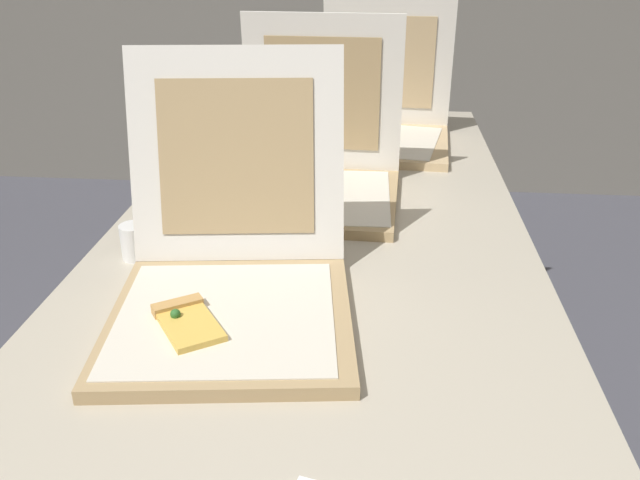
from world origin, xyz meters
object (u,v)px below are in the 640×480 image
Objects in this scene: table at (317,256)px; cup_white_mid at (173,206)px; pizza_box_front at (231,280)px; pizza_box_back at (382,125)px; cup_white_near_center at (135,242)px; pizza_box_middle at (315,174)px.

cup_white_mid is (-0.31, 0.04, 0.08)m from table.
pizza_box_front is 0.99m from pizza_box_back.
pizza_box_front is at bearing -37.96° from cup_white_near_center.
cup_white_mid is (-0.44, -0.60, -0.02)m from pizza_box_back.
cup_white_near_center is at bearing -116.06° from pizza_box_back.
table is 0.33m from cup_white_mid.
table is at bearing -7.82° from cup_white_mid.
cup_white_near_center reaches higher than table.
pizza_box_middle is (0.09, 0.52, 0.00)m from pizza_box_front.
table is 30.98× the size of cup_white_mid.
cup_white_near_center is 0.18m from cup_white_mid.
pizza_box_back is at bearing 73.58° from pizza_box_middle.
cup_white_near_center is (-0.22, 0.17, -0.02)m from pizza_box_front.
pizza_box_back is at bearing 69.44° from pizza_box_front.
cup_white_mid reaches higher than table.
pizza_box_back is 0.75m from cup_white_mid.
table is 0.23m from pizza_box_middle.
cup_white_near_center is at bearing -157.22° from table.
pizza_box_front is 0.28m from cup_white_near_center.
pizza_box_middle is at bearing 48.14° from cup_white_near_center.
table is 30.98× the size of cup_white_near_center.
cup_white_mid is at bearing -121.91° from pizza_box_back.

